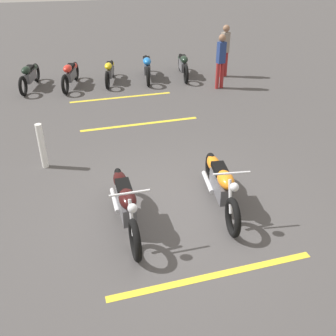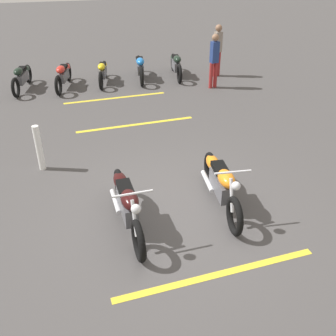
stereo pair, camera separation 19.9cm
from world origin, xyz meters
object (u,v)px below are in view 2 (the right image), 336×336
at_px(motorcycle_row_right, 63,75).
at_px(motorcycle_row_far_right, 22,77).
at_px(motorcycle_dark_foreground, 127,203).
at_px(bystander_secondary, 214,58).
at_px(motorcycle_row_center, 103,71).
at_px(bollard_post, 39,148).
at_px(bystander_near_row, 218,48).
at_px(motorcycle_row_far_left, 176,64).
at_px(motorcycle_bright_foreground, 221,183).
at_px(motorcycle_row_left, 140,67).

bearing_deg(motorcycle_row_right, motorcycle_row_far_right, -82.24).
bearing_deg(motorcycle_dark_foreground, bystander_secondary, 146.50).
distance_m(motorcycle_row_center, bollard_post, 5.92).
distance_m(motorcycle_row_far_right, bystander_near_row, 6.75).
relative_size(motorcycle_dark_foreground, motorcycle_row_center, 1.15).
height_order(motorcycle_dark_foreground, bollard_post, motorcycle_dark_foreground).
distance_m(motorcycle_row_center, motorcycle_row_right, 1.33).
relative_size(motorcycle_dark_foreground, motorcycle_row_far_left, 1.04).
xyz_separation_m(motorcycle_row_far_right, bystander_secondary, (-1.43, -6.15, 0.55)).
distance_m(motorcycle_dark_foreground, motorcycle_row_far_left, 8.62).
bearing_deg(motorcycle_row_far_left, bystander_secondary, 36.26).
relative_size(motorcycle_dark_foreground, bystander_secondary, 1.28).
bearing_deg(motorcycle_row_far_left, motorcycle_bright_foreground, -2.74).
relative_size(motorcycle_row_far_left, bystander_secondary, 1.22).
height_order(motorcycle_row_right, bystander_secondary, bystander_secondary).
height_order(motorcycle_row_right, bystander_near_row, bystander_near_row).
bearing_deg(motorcycle_dark_foreground, motorcycle_row_left, 165.35).
bearing_deg(bollard_post, motorcycle_row_far_right, 7.25).
distance_m(motorcycle_dark_foreground, motorcycle_row_far_right, 8.23).
bearing_deg(bystander_near_row, motorcycle_row_far_left, -116.62).
height_order(motorcycle_bright_foreground, motorcycle_row_center, motorcycle_bright_foreground).
xyz_separation_m(motorcycle_row_far_left, motorcycle_row_center, (-0.08, 2.64, -0.04)).
bearing_deg(motorcycle_bright_foreground, bollard_post, -118.63).
distance_m(motorcycle_row_left, bystander_near_row, 2.83).
bearing_deg(motorcycle_row_far_right, motorcycle_row_far_left, 102.85).
height_order(motorcycle_bright_foreground, motorcycle_row_right, motorcycle_bright_foreground).
relative_size(motorcycle_row_center, bollard_post, 1.92).
bearing_deg(bystander_near_row, motorcycle_row_center, -107.34).
xyz_separation_m(motorcycle_dark_foreground, motorcycle_row_center, (7.96, -0.46, -0.06)).
relative_size(motorcycle_row_right, bollard_post, 2.06).
xyz_separation_m(motorcycle_row_left, motorcycle_row_right, (-0.23, 2.64, -0.01)).
distance_m(motorcycle_row_far_left, motorcycle_row_left, 1.32).
distance_m(motorcycle_dark_foreground, motorcycle_row_center, 7.97).
height_order(motorcycle_row_left, motorcycle_row_center, motorcycle_row_left).
distance_m(motorcycle_row_center, motorcycle_row_far_right, 2.65).
bearing_deg(bollard_post, motorcycle_row_right, -6.48).
bearing_deg(bystander_secondary, motorcycle_dark_foreground, 136.67).
relative_size(motorcycle_bright_foreground, motorcycle_row_far_right, 1.08).
relative_size(motorcycle_row_center, motorcycle_row_right, 0.93).
bearing_deg(motorcycle_dark_foreground, motorcycle_row_far_right, -166.75).
bearing_deg(bollard_post, bystander_near_row, -48.33).
bearing_deg(motorcycle_row_left, motorcycle_dark_foreground, -5.33).
bearing_deg(bystander_near_row, motorcycle_bright_foreground, -34.24).
xyz_separation_m(bystander_near_row, bystander_secondary, (-1.21, 0.58, -0.03)).
height_order(motorcycle_bright_foreground, motorcycle_dark_foreground, same).
bearing_deg(motorcycle_row_right, bystander_near_row, 102.78).
xyz_separation_m(motorcycle_row_center, motorcycle_row_far_right, (-0.02, 2.65, 0.03)).
relative_size(motorcycle_bright_foreground, motorcycle_row_left, 1.02).
height_order(motorcycle_row_far_left, motorcycle_row_center, motorcycle_row_far_left).
relative_size(motorcycle_bright_foreground, motorcycle_row_center, 1.15).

